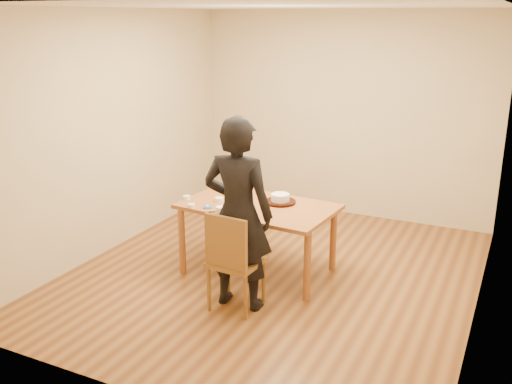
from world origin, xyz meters
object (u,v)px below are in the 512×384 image
at_px(dining_table, 258,206).
at_px(dining_chair, 236,262).
at_px(cake, 280,198).
at_px(person, 238,214).
at_px(cake_plate, 280,202).

bearing_deg(dining_table, dining_chair, -74.44).
distance_m(dining_table, cake, 0.25).
height_order(dining_chair, person, person).
height_order(dining_table, cake, cake).
height_order(dining_chair, cake, cake).
bearing_deg(cake_plate, dining_chair, -92.03).
xyz_separation_m(dining_table, cake, (0.18, 0.15, 0.08)).
xyz_separation_m(dining_table, dining_chair, (0.15, -0.78, -0.28)).
xyz_separation_m(cake, person, (-0.03, -0.88, 0.10)).
bearing_deg(dining_chair, person, 94.23).
bearing_deg(cake_plate, cake, 0.00).
xyz_separation_m(dining_chair, cake, (0.03, 0.93, 0.36)).
relative_size(dining_table, cake_plate, 4.78).
distance_m(dining_chair, cake, 0.99).
xyz_separation_m(dining_table, cake_plate, (0.18, 0.15, 0.03)).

